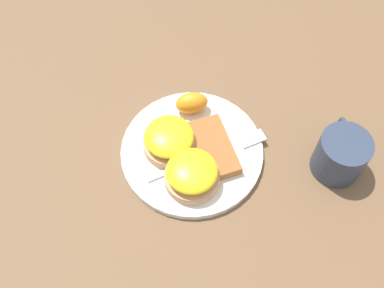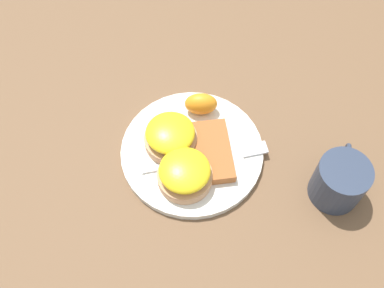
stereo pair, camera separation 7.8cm
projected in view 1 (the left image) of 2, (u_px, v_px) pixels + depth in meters
name	position (u px, v px, depth m)	size (l,w,h in m)	color
ground_plane	(192.00, 153.00, 0.81)	(1.10, 1.10, 0.00)	brown
plate	(192.00, 152.00, 0.81)	(0.25, 0.25, 0.01)	silver
sandwich_benedict_left	(169.00, 141.00, 0.78)	(0.09, 0.09, 0.05)	tan
sandwich_benedict_right	(192.00, 174.00, 0.75)	(0.09, 0.09, 0.05)	tan
hashbrown_patty	(209.00, 147.00, 0.79)	(0.12, 0.08, 0.02)	#A25A2C
orange_wedge	(192.00, 103.00, 0.82)	(0.06, 0.04, 0.04)	orange
fork	(215.00, 153.00, 0.79)	(0.13, 0.20, 0.00)	silver
cup	(341.00, 155.00, 0.76)	(0.11, 0.09, 0.08)	#2D384C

